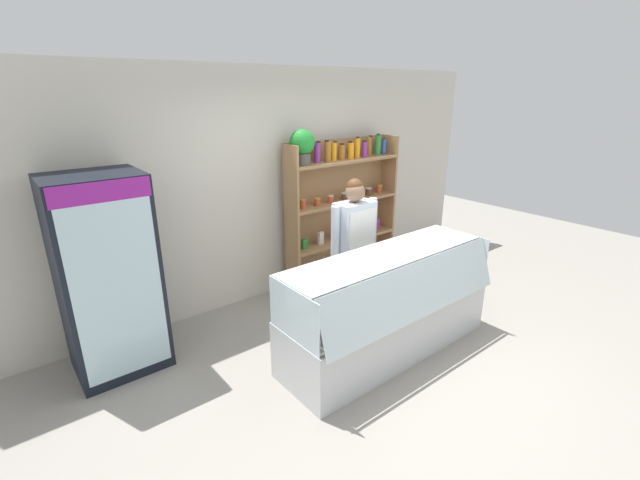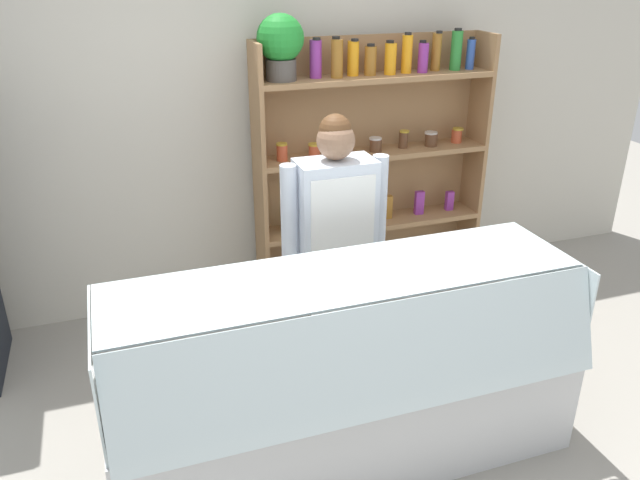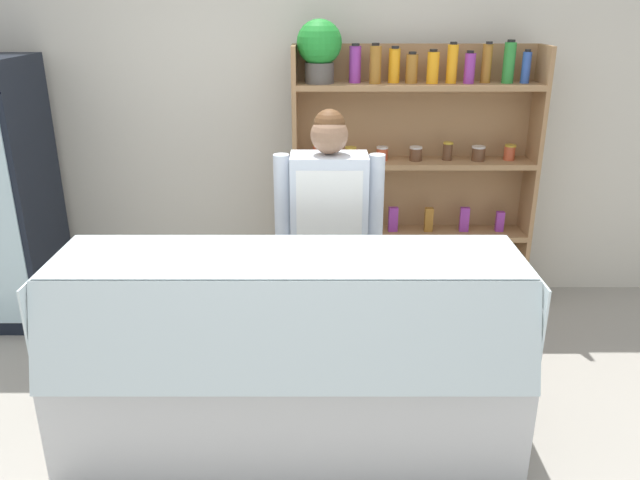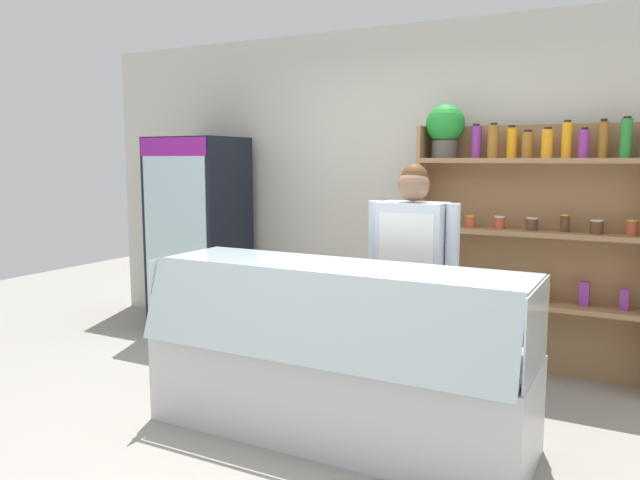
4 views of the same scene
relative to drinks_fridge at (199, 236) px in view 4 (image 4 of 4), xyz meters
The scene contains 6 objects.
ground_plane 2.69m from the drinks_fridge, 35.21° to the right, with size 12.00×12.00×0.00m, color gray.
back_wall 2.17m from the drinks_fridge, 13.54° to the left, with size 6.80×0.10×2.70m, color beige.
drinks_fridge is the anchor object (origin of this frame).
shelving_unit 2.83m from the drinks_fridge, ahead, with size 1.67×0.30×2.02m.
deli_display_case 2.58m from the drinks_fridge, 33.23° to the right, with size 2.23×0.77×1.01m.
shop_clerk 2.40m from the drinks_fridge, 16.13° to the right, with size 0.62×0.25×1.58m.
Camera 4 is at (1.61, -3.04, 1.62)m, focal length 35.00 mm.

